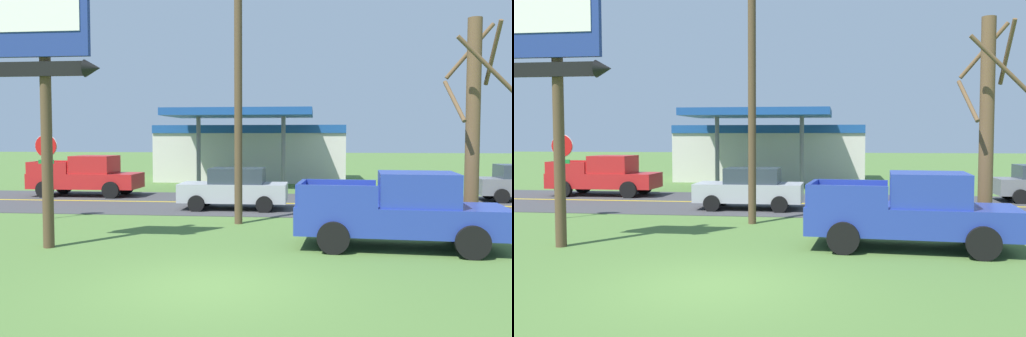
{
  "view_description": "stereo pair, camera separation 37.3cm",
  "coord_description": "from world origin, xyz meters",
  "views": [
    {
      "loc": [
        2.01,
        -10.08,
        2.85
      ],
      "look_at": [
        0.0,
        8.0,
        1.8
      ],
      "focal_mm": 38.09,
      "sensor_mm": 36.0,
      "label": 1
    },
    {
      "loc": [
        2.38,
        -10.03,
        2.85
      ],
      "look_at": [
        0.0,
        8.0,
        1.8
      ],
      "focal_mm": 38.09,
      "sensor_mm": 36.0,
      "label": 2
    }
  ],
  "objects": [
    {
      "name": "motel_sign",
      "position": [
        -4.79,
        3.02,
        4.81
      ],
      "size": [
        2.79,
        0.54,
        6.97
      ],
      "color": "brown",
      "rests_on": "ground"
    },
    {
      "name": "pickup_blue_parked_on_lawn",
      "position": [
        4.18,
        4.03,
        0.96
      ],
      "size": [
        5.33,
        2.53,
        1.96
      ],
      "color": "#233893",
      "rests_on": "ground"
    },
    {
      "name": "road_centre_line",
      "position": [
        0.0,
        13.0,
        0.02
      ],
      "size": [
        126.0,
        0.2,
        0.01
      ],
      "primitive_type": "cube",
      "color": "gold",
      "rests_on": "road_asphalt"
    },
    {
      "name": "stop_sign",
      "position": [
        -7.3,
        7.8,
        2.03
      ],
      "size": [
        0.8,
        0.08,
        2.95
      ],
      "color": "slate",
      "rests_on": "ground"
    },
    {
      "name": "car_silver_mid_lane",
      "position": [
        -1.19,
        11.0,
        0.83
      ],
      "size": [
        4.2,
        2.0,
        1.64
      ],
      "color": "#A8AAAF",
      "rests_on": "ground"
    },
    {
      "name": "utility_pole",
      "position": [
        -0.53,
        7.51,
        4.91
      ],
      "size": [
        2.06,
        0.26,
        9.17
      ],
      "color": "brown",
      "rests_on": "ground"
    },
    {
      "name": "ground_plane",
      "position": [
        0.0,
        0.0,
        0.0
      ],
      "size": [
        180.0,
        180.0,
        0.0
      ],
      "primitive_type": "plane",
      "color": "#4C7033"
    },
    {
      "name": "pickup_red_on_road",
      "position": [
        -8.98,
        15.0,
        0.96
      ],
      "size": [
        5.2,
        2.24,
        1.96
      ],
      "color": "red",
      "rests_on": "ground"
    },
    {
      "name": "bare_tree",
      "position": [
        6.46,
        6.05,
        3.29
      ],
      "size": [
        1.74,
        1.74,
        6.23
      ],
      "color": "brown",
      "rests_on": "ground"
    },
    {
      "name": "gas_station",
      "position": [
        -2.21,
        25.67,
        1.94
      ],
      "size": [
        12.0,
        11.5,
        4.4
      ],
      "color": "beige",
      "rests_on": "ground"
    },
    {
      "name": "road_asphalt",
      "position": [
        0.0,
        13.0,
        0.01
      ],
      "size": [
        140.0,
        8.0,
        0.02
      ],
      "primitive_type": "cube",
      "color": "#3D3D3F",
      "rests_on": "ground"
    }
  ]
}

